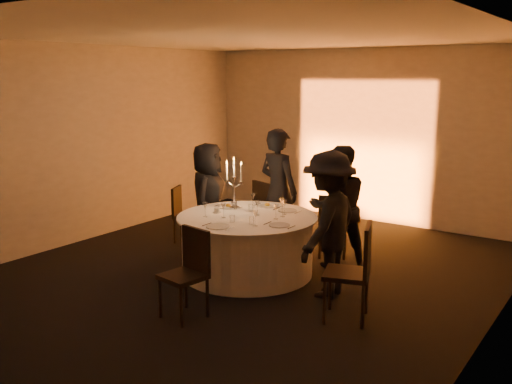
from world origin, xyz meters
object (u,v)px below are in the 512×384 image
Objects in this scene: guest_left at (208,198)px; banquet_table at (247,245)px; chair_back_right at (333,222)px; coffee_cup at (217,210)px; guest_back_right at (339,207)px; chair_left at (183,211)px; chair_right at (355,266)px; chair_front at (189,268)px; guest_right at (328,224)px; chair_back_left at (268,209)px; candelabra at (234,191)px; guest_back_left at (278,191)px.

banquet_table is at bearing -138.31° from guest_left.
chair_back_right is 1.69m from coffee_cup.
banquet_table is 1.09× the size of guest_back_right.
chair_right reaches higher than chair_left.
guest_back_right is at bearing 38.33° from coffee_cup.
banquet_table is 1.20m from guest_left.
chair_right is (1.76, -0.54, 0.21)m from banquet_table.
guest_right is (0.94, 1.36, 0.32)m from chair_front.
guest_left is at bearing -128.85° from chair_left.
chair_right reaches higher than chair_back_left.
coffee_cup is at bearing 111.26° from chair_back_left.
coffee_cup is (-1.03, -1.31, 0.29)m from chair_back_right.
chair_back_left is 0.62× the size of guest_left.
guest_left reaches higher than chair_back_right.
chair_back_left is 2.12m from guest_right.
guest_left is at bearing -106.39° from guest_right.
chair_back_left is 1.04× the size of chair_front.
chair_right is 1.75m from chair_front.
banquet_table is 1.72× the size of chair_right.
guest_left is (-1.28, 1.88, 0.26)m from chair_front.
chair_right is at bearing 80.19° from guest_back_right.
coffee_cup is 0.39m from candelabra.
banquet_table is 1.85m from chair_right.
chair_front is 1.85m from candelabra.
chair_front is at bearing -68.99° from candelabra.
chair_left is 0.76m from guest_left.
coffee_cup reaches higher than banquet_table.
guest_back_right is 2.33× the size of candelabra.
chair_back_right is 0.53× the size of guest_right.
chair_front is 0.53× the size of guest_back_left.
candelabra is at bearing 87.59° from guest_back_left.
guest_back_right is at bearing -163.13° from guest_right.
guest_right is at bearing 64.18° from chair_front.
guest_back_right is 1.61m from coffee_cup.
chair_left is 0.82× the size of chair_right.
guest_right is at bearing -148.36° from chair_right.
chair_back_left is at bearing -130.25° from guest_right.
chair_right is 2.55m from guest_back_left.
guest_back_right is 0.96× the size of guest_right.
candelabra is (-1.59, 0.31, 0.16)m from guest_right.
chair_front is 8.63× the size of coffee_cup.
guest_back_right reaches higher than chair_back_right.
candelabra is at bearing 20.90° from chair_back_right.
guest_back_left is at bearing 78.68° from coffee_cup.
guest_left is 0.97× the size of guest_back_right.
guest_right reaches higher than chair_back_left.
banquet_table is at bearing 130.85° from chair_back_left.
guest_right reaches higher than guest_left.
banquet_table is 1.90× the size of chair_front.
guest_left reaches higher than chair_back_left.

